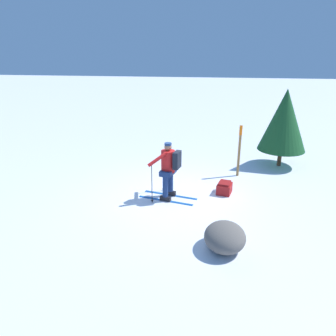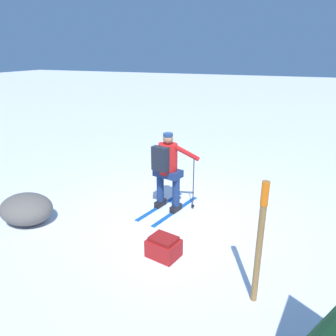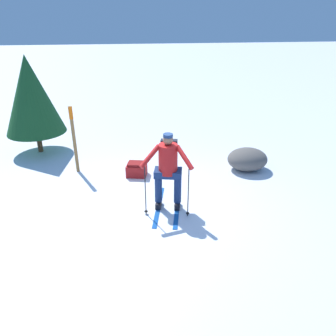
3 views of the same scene
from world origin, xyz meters
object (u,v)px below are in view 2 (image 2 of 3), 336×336
Objects in this scene: skier at (167,167)px; trail_marker at (260,235)px; dropped_backpack at (164,247)px; rock_boulder at (26,209)px.

trail_marker reaches higher than skier.
skier is 1.81m from dropped_backpack.
skier is at bearing -44.33° from trail_marker.
trail_marker is at bearing 135.67° from skier.
trail_marker is 1.65× the size of rock_boulder.
skier is 2.97× the size of dropped_backpack.
dropped_backpack is (-0.56, 1.54, -0.76)m from skier.
skier is at bearing -146.24° from rock_boulder.
dropped_backpack is 1.74m from trail_marker.
rock_boulder reaches higher than dropped_backpack.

